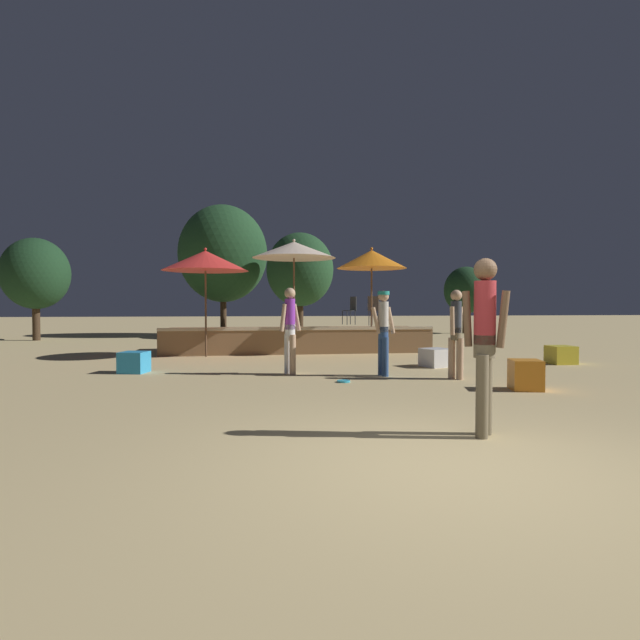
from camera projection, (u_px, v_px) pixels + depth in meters
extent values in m
plane|color=tan|center=(453.00, 468.00, 4.25)|extent=(120.00, 120.00, 0.00)
cube|color=olive|center=(296.00, 340.00, 15.19)|extent=(7.78, 2.40, 0.69)
cube|color=#CCB793|center=(300.00, 329.00, 14.04)|extent=(7.78, 0.12, 0.08)
cylinder|color=brown|center=(371.00, 311.00, 14.42)|extent=(0.05, 0.05, 2.45)
cone|color=orange|center=(372.00, 259.00, 14.37)|extent=(2.01, 2.01, 0.53)
sphere|color=orange|center=(372.00, 249.00, 14.36)|extent=(0.08, 0.08, 0.08)
cylinder|color=brown|center=(206.00, 314.00, 13.42)|extent=(0.05, 0.05, 2.31)
cone|color=red|center=(205.00, 261.00, 13.38)|extent=(2.31, 2.31, 0.54)
sphere|color=red|center=(205.00, 249.00, 13.37)|extent=(0.08, 0.08, 0.08)
cylinder|color=brown|center=(294.00, 306.00, 14.12)|extent=(0.05, 0.05, 2.72)
cone|color=beige|center=(294.00, 250.00, 14.07)|extent=(2.36, 2.36, 0.46)
sphere|color=beige|center=(294.00, 240.00, 14.06)|extent=(0.08, 0.08, 0.08)
cube|color=white|center=(436.00, 358.00, 11.27)|extent=(0.72, 0.72, 0.41)
cube|color=orange|center=(526.00, 375.00, 8.16)|extent=(0.58, 0.58, 0.49)
cube|color=#2D9EDB|center=(134.00, 362.00, 10.24)|extent=(0.61, 0.61, 0.43)
cube|color=yellow|center=(561.00, 355.00, 11.81)|extent=(0.56, 0.56, 0.43)
cylinder|color=tan|center=(460.00, 359.00, 9.30)|extent=(0.13, 0.13, 0.77)
cylinder|color=tan|center=(452.00, 358.00, 9.41)|extent=(0.13, 0.13, 0.77)
cylinder|color=#72664C|center=(456.00, 334.00, 9.34)|extent=(0.20, 0.20, 0.24)
cylinder|color=#333842|center=(456.00, 317.00, 9.33)|extent=(0.20, 0.20, 0.59)
cylinder|color=tan|center=(460.00, 320.00, 9.46)|extent=(0.18, 0.18, 0.53)
cylinder|color=tan|center=(452.00, 321.00, 9.21)|extent=(0.13, 0.13, 0.53)
sphere|color=tan|center=(456.00, 295.00, 9.32)|extent=(0.21, 0.21, 0.21)
cylinder|color=#72664C|center=(486.00, 394.00, 5.34)|extent=(0.13, 0.13, 0.87)
cylinder|color=#72664C|center=(482.00, 396.00, 5.19)|extent=(0.13, 0.13, 0.87)
cylinder|color=#72664C|center=(485.00, 346.00, 5.25)|extent=(0.22, 0.22, 0.24)
cylinder|color=#B22D33|center=(485.00, 313.00, 5.24)|extent=(0.22, 0.22, 0.67)
cylinder|color=brown|center=(467.00, 319.00, 5.34)|extent=(0.14, 0.13, 0.60)
cylinder|color=brown|center=(503.00, 319.00, 5.15)|extent=(0.16, 0.15, 0.60)
sphere|color=brown|center=(485.00, 269.00, 5.23)|extent=(0.24, 0.24, 0.24)
cylinder|color=white|center=(288.00, 354.00, 10.07)|extent=(0.13, 0.13, 0.80)
cylinder|color=tan|center=(293.00, 355.00, 9.94)|extent=(0.13, 0.13, 0.80)
cylinder|color=white|center=(290.00, 330.00, 9.99)|extent=(0.21, 0.21, 0.24)
cylinder|color=purple|center=(290.00, 314.00, 9.98)|extent=(0.21, 0.21, 0.62)
cylinder|color=tan|center=(283.00, 318.00, 9.87)|extent=(0.18, 0.15, 0.55)
cylinder|color=tan|center=(297.00, 317.00, 10.09)|extent=(0.21, 0.17, 0.55)
sphere|color=tan|center=(290.00, 293.00, 9.97)|extent=(0.22, 0.22, 0.22)
cylinder|color=#2D4C7F|center=(381.00, 356.00, 9.84)|extent=(0.13, 0.13, 0.77)
cylinder|color=#2D4C7F|center=(385.00, 357.00, 9.69)|extent=(0.13, 0.13, 0.77)
cylinder|color=#2D4C7F|center=(383.00, 333.00, 9.75)|extent=(0.20, 0.20, 0.24)
cylinder|color=beige|center=(383.00, 317.00, 9.74)|extent=(0.20, 0.20, 0.59)
cylinder|color=tan|center=(376.00, 320.00, 9.69)|extent=(0.22, 0.13, 0.53)
cylinder|color=tan|center=(391.00, 320.00, 9.81)|extent=(0.20, 0.12, 0.53)
sphere|color=tan|center=(383.00, 296.00, 9.73)|extent=(0.21, 0.21, 0.21)
cylinder|color=teal|center=(384.00, 293.00, 9.73)|extent=(0.23, 0.23, 0.07)
cylinder|color=#47474C|center=(382.00, 318.00, 15.39)|extent=(0.02, 0.02, 0.45)
cylinder|color=#47474C|center=(372.00, 318.00, 15.52)|extent=(0.02, 0.02, 0.45)
cylinder|color=#47474C|center=(378.00, 318.00, 15.12)|extent=(0.02, 0.02, 0.45)
cylinder|color=#47474C|center=(369.00, 318.00, 15.25)|extent=(0.02, 0.02, 0.45)
cylinder|color=#47474C|center=(375.00, 311.00, 15.31)|extent=(0.40, 0.40, 0.02)
cube|color=#47474C|center=(373.00, 304.00, 15.16)|extent=(0.31, 0.23, 0.45)
cylinder|color=#2D3338|center=(342.00, 318.00, 16.11)|extent=(0.02, 0.02, 0.45)
cylinder|color=#2D3338|center=(347.00, 318.00, 15.85)|extent=(0.02, 0.02, 0.45)
cylinder|color=#2D3338|center=(350.00, 317.00, 16.25)|extent=(0.02, 0.02, 0.45)
cylinder|color=#2D3338|center=(355.00, 318.00, 15.98)|extent=(0.02, 0.02, 0.45)
cylinder|color=#2D3338|center=(349.00, 311.00, 16.04)|extent=(0.40, 0.40, 0.02)
cube|color=#2D3338|center=(353.00, 304.00, 16.11)|extent=(0.15, 0.35, 0.45)
cylinder|color=#33B2D8|center=(344.00, 381.00, 8.98)|extent=(0.24, 0.24, 0.03)
cylinder|color=#3D2B1C|center=(36.00, 322.00, 19.68)|extent=(0.28, 0.28, 1.50)
ellipsoid|color=#19381E|center=(35.00, 274.00, 19.63)|extent=(2.54, 2.54, 2.80)
cylinder|color=#3D2B1C|center=(300.00, 319.00, 21.15)|extent=(0.28, 0.28, 1.63)
ellipsoid|color=#1E4223|center=(300.00, 270.00, 21.09)|extent=(2.83, 2.83, 3.12)
cylinder|color=#3D2B1C|center=(223.00, 314.00, 22.83)|extent=(0.28, 0.28, 1.94)
ellipsoid|color=#1E4223|center=(223.00, 254.00, 22.75)|extent=(4.02, 4.02, 4.42)
cylinder|color=#3D2B1C|center=(465.00, 321.00, 24.76)|extent=(0.28, 0.28, 1.19)
ellipsoid|color=#19381E|center=(466.00, 290.00, 24.72)|extent=(2.12, 2.12, 2.33)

